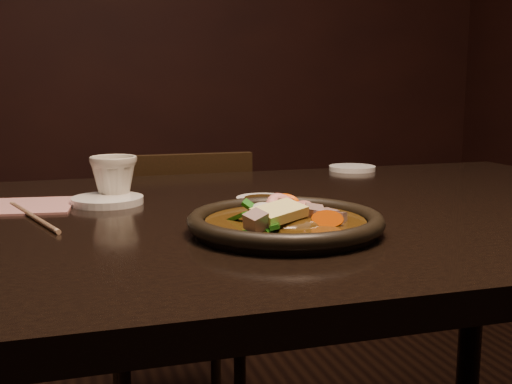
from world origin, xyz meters
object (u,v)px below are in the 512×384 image
object	(u,v)px
chair	(177,284)
tea_cup	(114,176)
table	(244,257)
plate	(285,223)

from	to	relation	value
chair	tea_cup	size ratio (longest dim) A/B	9.35
chair	table	bearing A→B (deg)	91.26
table	plate	size ratio (longest dim) A/B	5.78
chair	plate	distance (m)	0.87
chair	tea_cup	world-z (taller)	tea_cup
table	tea_cup	distance (m)	0.29
plate	tea_cup	bearing A→B (deg)	121.85
chair	plate	bearing A→B (deg)	92.29
table	chair	distance (m)	0.69
table	plate	xyz separation A→B (m)	(0.02, -0.16, 0.09)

